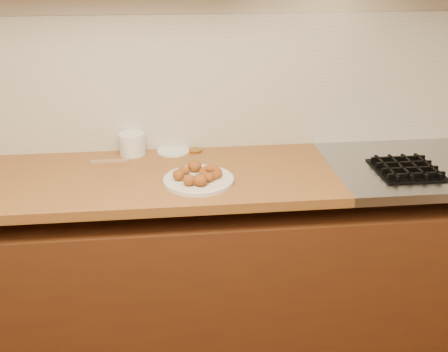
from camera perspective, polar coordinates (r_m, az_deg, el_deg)
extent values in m
cube|color=#B9AC8F|center=(2.36, -1.82, 13.64)|extent=(4.00, 0.02, 2.70)
cube|color=#4D250F|center=(2.44, -0.94, -10.64)|extent=(3.60, 0.60, 0.77)
cube|color=olive|center=(2.24, -17.83, -0.70)|extent=(2.30, 0.62, 0.04)
cube|color=beige|center=(2.37, -1.75, 10.03)|extent=(3.60, 0.02, 0.60)
cube|color=black|center=(2.32, 19.23, 0.61)|extent=(0.26, 0.26, 0.01)
cube|color=black|center=(2.28, 17.23, 0.87)|extent=(0.01, 0.24, 0.02)
cube|color=black|center=(2.24, 20.20, 0.06)|extent=(0.24, 0.01, 0.02)
cube|color=black|center=(2.30, 18.60, 0.92)|extent=(0.01, 0.24, 0.02)
cube|color=black|center=(2.29, 19.58, 0.66)|extent=(0.24, 0.01, 0.02)
cube|color=black|center=(2.33, 19.94, 0.98)|extent=(0.01, 0.24, 0.02)
cube|color=black|center=(2.34, 18.98, 1.24)|extent=(0.24, 0.01, 0.02)
cube|color=black|center=(2.36, 21.26, 1.03)|extent=(0.01, 0.24, 0.02)
cube|color=black|center=(2.39, 18.41, 1.79)|extent=(0.24, 0.01, 0.02)
cylinder|color=beige|center=(2.09, -2.79, -0.45)|extent=(0.28, 0.28, 0.02)
torus|color=#994B1C|center=(2.10, -1.51, 0.38)|extent=(0.10, 0.10, 0.04)
ellipsoid|color=#994B1C|center=(2.12, -4.38, 0.63)|extent=(0.06, 0.05, 0.03)
ellipsoid|color=#994B1C|center=(2.07, -4.97, 0.12)|extent=(0.06, 0.06, 0.05)
ellipsoid|color=#994B1C|center=(2.02, -3.82, -0.46)|extent=(0.06, 0.05, 0.04)
ellipsoid|color=#994B1C|center=(2.02, -2.65, -0.42)|extent=(0.08, 0.08, 0.05)
ellipsoid|color=#994B1C|center=(2.14, -3.23, 1.09)|extent=(0.08, 0.07, 0.05)
ellipsoid|color=#994B1C|center=(2.05, -1.62, -0.13)|extent=(0.06, 0.06, 0.04)
cylinder|color=silver|center=(2.39, -9.97, 3.46)|extent=(0.14, 0.14, 0.10)
cylinder|color=silver|center=(2.41, -5.53, 2.74)|extent=(0.18, 0.18, 0.01)
cylinder|color=#AB782E|center=(2.40, -3.14, 2.80)|extent=(0.08, 0.08, 0.01)
cube|color=#97754E|center=(2.32, -12.34, 1.55)|extent=(0.16, 0.02, 0.01)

